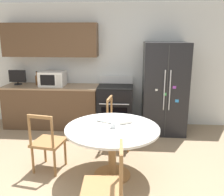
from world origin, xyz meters
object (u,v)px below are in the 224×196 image
at_px(countertop_tv, 17,77).
at_px(oven_range, 115,107).
at_px(refrigerator, 164,88).
at_px(candle_glass, 114,125).
at_px(counter_bottle, 37,80).
at_px(dining_chair_far, 118,124).
at_px(dining_chair_near, 105,188).
at_px(microwave, 53,78).
at_px(dining_chair_left, 48,143).

bearing_deg(countertop_tv, oven_range, -2.50).
bearing_deg(refrigerator, countertop_tv, 177.03).
height_order(refrigerator, oven_range, refrigerator).
height_order(countertop_tv, candle_glass, countertop_tv).
bearing_deg(candle_glass, counter_bottle, 132.22).
height_order(refrigerator, dining_chair_far, refrigerator).
height_order(counter_bottle, dining_chair_near, counter_bottle).
height_order(countertop_tv, counter_bottle, countertop_tv).
height_order(refrigerator, counter_bottle, refrigerator).
bearing_deg(microwave, dining_chair_near, -63.88).
bearing_deg(dining_chair_far, countertop_tv, -107.18).
relative_size(refrigerator, dining_chair_far, 2.01).
distance_m(dining_chair_left, candle_glass, 1.03).
bearing_deg(candle_glass, refrigerator, 63.76).
height_order(refrigerator, dining_chair_near, refrigerator).
bearing_deg(countertop_tv, microwave, -4.00).
xyz_separation_m(oven_range, candle_glass, (0.10, -1.88, 0.30)).
distance_m(microwave, counter_bottle, 0.36).
bearing_deg(dining_chair_left, dining_chair_near, -37.23).
relative_size(refrigerator, microwave, 3.52).
distance_m(dining_chair_near, candle_glass, 0.98).
distance_m(oven_range, dining_chair_left, 1.98).
xyz_separation_m(oven_range, dining_chair_far, (0.11, -0.91, -0.03)).
bearing_deg(dining_chair_far, candle_glass, 6.13).
distance_m(refrigerator, countertop_tv, 3.11).
distance_m(microwave, dining_chair_far, 1.83).
xyz_separation_m(countertop_tv, counter_bottle, (0.44, -0.02, -0.06)).
distance_m(countertop_tv, dining_chair_far, 2.52).
bearing_deg(oven_range, candle_glass, -87.07).
distance_m(counter_bottle, dining_chair_near, 3.41).
relative_size(microwave, candle_glass, 6.22).
bearing_deg(dining_chair_far, dining_chair_near, 5.85).
relative_size(dining_chair_left, candle_glass, 10.91).
xyz_separation_m(oven_range, counter_bottle, (-1.67, 0.07, 0.54)).
relative_size(refrigerator, dining_chair_left, 2.01).
height_order(microwave, candle_glass, microwave).
relative_size(refrigerator, dining_chair_near, 2.01).
bearing_deg(refrigerator, oven_range, 176.03).
bearing_deg(dining_chair_far, refrigerator, 141.00).
xyz_separation_m(dining_chair_far, dining_chair_near, (-0.04, -1.89, 0.00)).
relative_size(dining_chair_far, dining_chair_left, 1.00).
bearing_deg(candle_glass, dining_chair_far, 89.02).
bearing_deg(microwave, candle_glass, -53.49).
relative_size(dining_chair_near, candle_glass, 10.91).
distance_m(microwave, countertop_tv, 0.79).
bearing_deg(oven_range, microwave, 178.40).
xyz_separation_m(dining_chair_left, candle_glass, (0.97, -0.10, 0.33)).
xyz_separation_m(refrigerator, dining_chair_left, (-1.86, -1.71, -0.47)).
bearing_deg(dining_chair_far, dining_chair_left, -41.63).
xyz_separation_m(oven_range, dining_chair_near, (0.07, -2.81, -0.03)).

